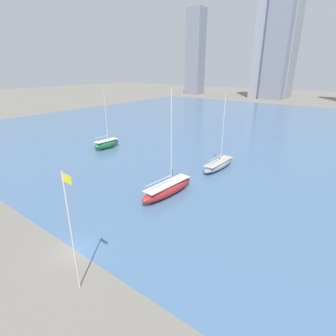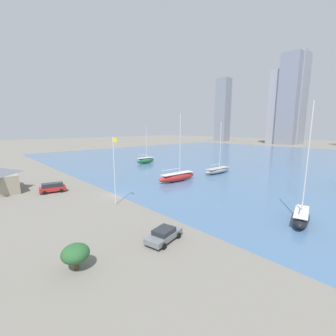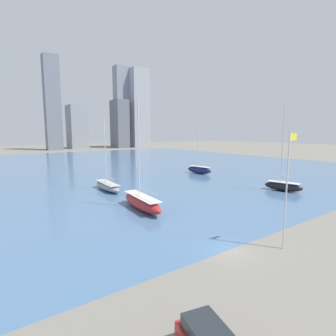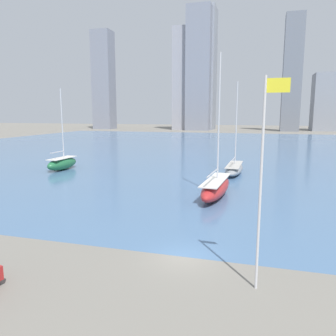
# 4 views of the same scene
# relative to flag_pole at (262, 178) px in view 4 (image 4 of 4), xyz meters

# --- Properties ---
(ground_plane) EXTENTS (500.00, 500.00, 0.00)m
(ground_plane) POSITION_rel_flag_pole_xyz_m (-4.77, 2.79, -6.14)
(ground_plane) COLOR gray
(harbor_water) EXTENTS (180.00, 140.00, 0.00)m
(harbor_water) POSITION_rel_flag_pole_xyz_m (-4.77, 72.79, -6.14)
(harbor_water) COLOR #4C7099
(harbor_water) RESTS_ON ground_plane
(flag_pole) EXTENTS (1.24, 0.14, 11.31)m
(flag_pole) POSITION_rel_flag_pole_xyz_m (0.00, 0.00, 0.00)
(flag_pole) COLOR silver
(flag_pole) RESTS_ON ground_plane
(distant_city_skyline) EXTENTS (181.01, 26.16, 67.92)m
(distant_city_skyline) POSITION_rel_flag_pole_xyz_m (0.97, 171.13, 22.61)
(distant_city_skyline) COLOR gray
(distant_city_skyline) RESTS_ON ground_plane
(sailboat_green) EXTENTS (2.64, 7.40, 13.49)m
(sailboat_green) POSITION_rel_flag_pole_xyz_m (-32.21, 30.54, -5.02)
(sailboat_green) COLOR #236B3D
(sailboat_green) RESTS_ON harbor_water
(sailboat_gray) EXTENTS (2.74, 10.39, 14.32)m
(sailboat_gray) POSITION_rel_flag_pole_xyz_m (-3.87, 34.68, -5.29)
(sailboat_gray) COLOR gray
(sailboat_gray) RESTS_ON harbor_water
(sailboat_red) EXTENTS (3.13, 11.07, 16.05)m
(sailboat_red) POSITION_rel_flag_pole_xyz_m (-4.80, 19.40, -5.04)
(sailboat_red) COLOR #B72828
(sailboat_red) RESTS_ON harbor_water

